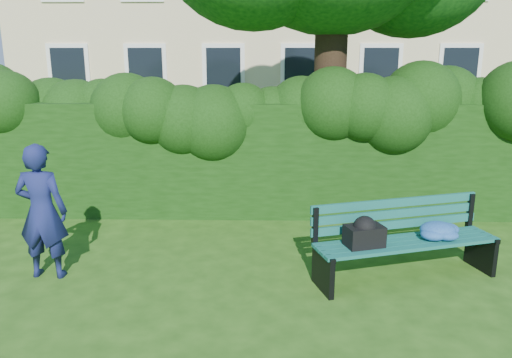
{
  "coord_description": "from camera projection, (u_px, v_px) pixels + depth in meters",
  "views": [
    {
      "loc": [
        0.13,
        -5.68,
        2.56
      ],
      "look_at": [
        0.0,
        0.6,
        0.95
      ],
      "focal_mm": 35.0,
      "sensor_mm": 36.0,
      "label": 1
    }
  ],
  "objects": [
    {
      "name": "ground",
      "position": [
        255.0,
        266.0,
        6.14
      ],
      "size": [
        80.0,
        80.0,
        0.0
      ],
      "primitive_type": "plane",
      "color": "#244C13",
      "rests_on": "ground"
    },
    {
      "name": "hedge",
      "position": [
        258.0,
        157.0,
        8.05
      ],
      "size": [
        10.0,
        1.0,
        1.8
      ],
      "color": "black",
      "rests_on": "ground"
    },
    {
      "name": "park_bench",
      "position": [
        405.0,
        237.0,
        5.7
      ],
      "size": [
        2.21,
        1.15,
        0.89
      ],
      "rotation": [
        0.0,
        0.0,
        0.29
      ],
      "color": "#105151",
      "rests_on": "ground"
    },
    {
      "name": "man_reading",
      "position": [
        42.0,
        212.0,
        5.67
      ],
      "size": [
        0.59,
        0.39,
        1.58
      ],
      "primitive_type": "imported",
      "rotation": [
        0.0,
        0.0,
        3.11
      ],
      "color": "#161D4F",
      "rests_on": "ground"
    }
  ]
}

